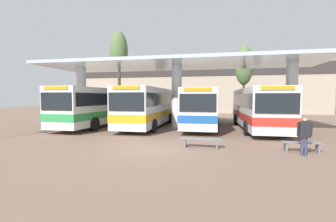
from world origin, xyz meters
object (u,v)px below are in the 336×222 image
Objects in this scene: poplar_tree_behind_right at (119,53)px; pedestrian_waiting at (304,133)px; waiting_bench_near_pillar at (302,145)px; parked_car_street at (277,108)px; transit_bus_center_bay at (149,105)px; transit_bus_right_bay at (201,106)px; poplar_tree_behind_left at (244,66)px; transit_bus_far_right_bay at (257,107)px; waiting_bench_mid_platform at (201,141)px; transit_bus_left_bay at (105,105)px.

pedestrian_waiting is at bearing -46.88° from poplar_tree_behind_right.
pedestrian_waiting is (-0.16, -0.71, 0.66)m from waiting_bench_near_pillar.
parked_car_street is (20.80, 6.45, -7.29)m from poplar_tree_behind_right.
transit_bus_center_bay is 12.78m from poplar_tree_behind_right.
parked_car_street is at bearing -125.30° from transit_bus_right_bay.
poplar_tree_behind_right reaches higher than transit_bus_center_bay.
pedestrian_waiting is (4.90, -8.90, -0.77)m from transit_bus_right_bay.
transit_bus_center_bay is at bearing 138.56° from pedestrian_waiting.
poplar_tree_behind_left is at bearing 91.31° from waiting_bench_near_pillar.
waiting_bench_near_pillar is at bearing 93.45° from transit_bus_far_right_bay.
transit_bus_far_right_bay is at bearing -179.35° from transit_bus_center_bay.
waiting_bench_mid_platform is 0.18× the size of poplar_tree_behind_right.
transit_bus_far_right_bay reaches higher than waiting_bench_mid_platform.
transit_bus_right_bay reaches higher than parked_car_street.
transit_bus_far_right_bay is at bearing -178.89° from transit_bus_left_bay.
poplar_tree_behind_left is 15.80m from poplar_tree_behind_right.
poplar_tree_behind_right reaches higher than poplar_tree_behind_left.
transit_bus_center_bay is 8.95m from waiting_bench_mid_platform.
pedestrian_waiting reaches higher than waiting_bench_near_pillar.
poplar_tree_behind_right is at bearing -53.26° from transit_bus_center_bay.
transit_bus_center_bay reaches higher than waiting_bench_near_pillar.
poplar_tree_behind_left is at bearing 76.71° from waiting_bench_mid_platform.
transit_bus_center_bay is (4.32, -0.49, -0.01)m from transit_bus_left_bay.
pedestrian_waiting is at bearing 117.69° from transit_bus_right_bay.
waiting_bench_near_pillar is 24.13m from poplar_tree_behind_right.
transit_bus_center_bay is 1.18× the size of poplar_tree_behind_left.
poplar_tree_behind_left reaches higher than pedestrian_waiting.
poplar_tree_behind_left is (4.65, 9.45, 4.52)m from transit_bus_right_bay.
transit_bus_left_bay is 6.36× the size of waiting_bench_mid_platform.
parked_car_street reaches higher than waiting_bench_near_pillar.
poplar_tree_behind_left reaches higher than transit_bus_far_right_bay.
transit_bus_far_right_bay is 6.24× the size of waiting_bench_near_pillar.
pedestrian_waiting is 0.19× the size of poplar_tree_behind_left.
transit_bus_far_right_bay is at bearing 92.89° from pedestrian_waiting.
parked_car_street is (14.21, 15.29, -0.84)m from transit_bus_center_bay.
transit_bus_center_bay is at bearing 123.32° from waiting_bench_mid_platform.
transit_bus_far_right_bay is (4.44, -0.72, -0.00)m from transit_bus_right_bay.
poplar_tree_behind_left is (9.02, 10.26, 4.48)m from transit_bus_center_bay.
waiting_bench_mid_platform is 0.43× the size of parked_car_street.
transit_bus_far_right_bay is (13.13, -0.40, -0.06)m from transit_bus_left_bay.
pedestrian_waiting is at bearing -102.52° from waiting_bench_near_pillar.
poplar_tree_behind_right is at bearing -163.35° from parked_car_street.
transit_bus_left_bay is 8.69m from transit_bus_right_bay.
waiting_bench_near_pillar and waiting_bench_mid_platform have the same top height.
transit_bus_far_right_bay is 5.30× the size of waiting_bench_mid_platform.
waiting_bench_near_pillar is at bearing -88.69° from poplar_tree_behind_left.
waiting_bench_mid_platform is 24.54m from parked_car_street.
transit_bus_far_right_bay is 8.24m from pedestrian_waiting.
waiting_bench_mid_platform is at bearing -54.79° from poplar_tree_behind_right.
transit_bus_left_bay is 12.18m from waiting_bench_mid_platform.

